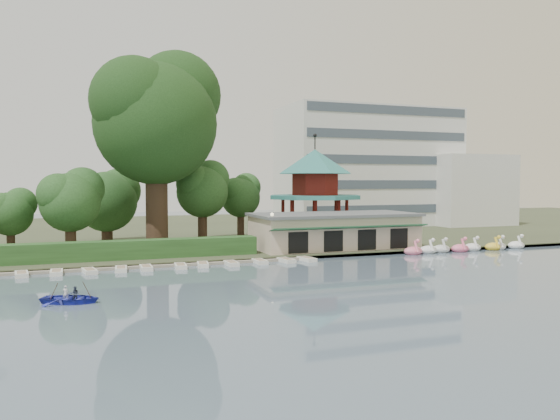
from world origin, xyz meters
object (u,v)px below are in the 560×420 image
boathouse (334,230)px  pavilion (315,185)px  big_tree (157,114)px  rowboat_with_passengers (71,295)px  dock (140,266)px

boathouse → pavilion: pavilion is taller
boathouse → big_tree: size_ratio=0.83×
rowboat_with_passengers → dock: bearing=67.0°
pavilion → big_tree: (-20.82, -3.78, 7.94)m
boathouse → rowboat_with_passengers: 33.17m
dock → big_tree: big_tree is taller
pavilion → rowboat_with_passengers: 41.53m
big_tree → rowboat_with_passengers: bearing=-110.0°
pavilion → rowboat_with_passengers: pavilion is taller
dock → boathouse: 22.62m
boathouse → big_tree: 23.74m
pavilion → big_tree: big_tree is taller
dock → big_tree: (3.18, 11.02, 15.30)m
rowboat_with_passengers → pavilion: bearing=43.5°
dock → boathouse: boathouse is taller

